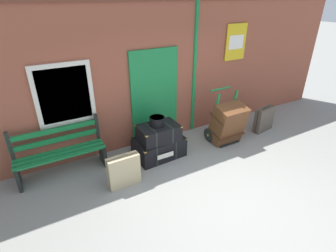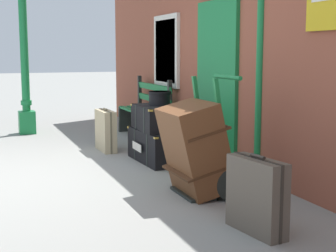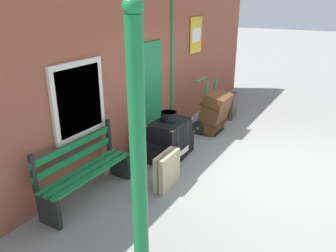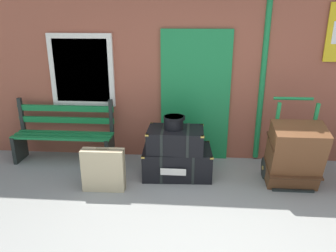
# 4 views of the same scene
# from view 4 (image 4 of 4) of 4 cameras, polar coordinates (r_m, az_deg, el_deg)

# --- Properties ---
(brick_facade) EXTENTS (10.40, 0.35, 3.20)m
(brick_facade) POSITION_cam_4_polar(r_m,az_deg,el_deg) (5.29, 6.52, 11.28)
(brick_facade) COLOR brown
(brick_facade) RESTS_ON ground
(platform_bench) EXTENTS (1.60, 0.43, 1.01)m
(platform_bench) POSITION_cam_4_polar(r_m,az_deg,el_deg) (5.55, -17.77, -1.45)
(platform_bench) COLOR #197A3D
(platform_bench) RESTS_ON ground
(steamer_trunk_base) EXTENTS (1.04, 0.71, 0.43)m
(steamer_trunk_base) POSITION_cam_4_polar(r_m,az_deg,el_deg) (4.89, 1.61, -6.24)
(steamer_trunk_base) COLOR black
(steamer_trunk_base) RESTS_ON ground
(steamer_trunk_middle) EXTENTS (0.81, 0.55, 0.33)m
(steamer_trunk_middle) POSITION_cam_4_polar(r_m,az_deg,el_deg) (4.71, 1.33, -2.37)
(steamer_trunk_middle) COLOR black
(steamer_trunk_middle) RESTS_ON steamer_trunk_base
(round_hatbox) EXTENTS (0.31, 0.30, 0.19)m
(round_hatbox) POSITION_cam_4_polar(r_m,az_deg,el_deg) (4.63, 1.03, 0.79)
(round_hatbox) COLOR black
(round_hatbox) RESTS_ON steamer_trunk_middle
(porters_trolley) EXTENTS (0.71, 0.56, 1.21)m
(porters_trolley) POSITION_cam_4_polar(r_m,az_deg,el_deg) (4.98, 20.54, -6.23)
(porters_trolley) COLOR black
(porters_trolley) RESTS_ON ground
(large_brown_trunk) EXTENTS (0.70, 0.64, 0.96)m
(large_brown_trunk) POSITION_cam_4_polar(r_m,az_deg,el_deg) (4.75, 21.35, -4.83)
(large_brown_trunk) COLOR brown
(large_brown_trunk) RESTS_ON ground
(suitcase_oxblood) EXTENTS (0.58, 0.19, 0.63)m
(suitcase_oxblood) POSITION_cam_4_polar(r_m,az_deg,el_deg) (4.53, -11.29, -7.57)
(suitcase_oxblood) COLOR tan
(suitcase_oxblood) RESTS_ON ground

